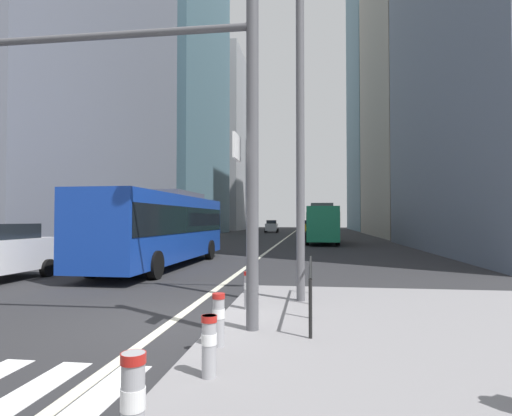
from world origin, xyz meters
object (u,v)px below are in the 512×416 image
(car_receding_far, at_px, (306,227))
(traffic_signal_gantry, at_px, (146,110))
(bollard_front, at_px, (133,406))
(bollard_right, at_px, (219,317))
(street_lamp_post, at_px, (300,87))
(car_oncoming_mid, at_px, (272,226))
(bollard_back, at_px, (248,288))
(city_bus_red_receding, at_px, (321,222))
(bollard_left, at_px, (209,343))
(car_receding_near, at_px, (321,227))
(city_bus_blue_oncoming, at_px, (162,225))

(car_receding_far, bearing_deg, traffic_signal_gantry, -92.49)
(traffic_signal_gantry, height_order, bollard_front, traffic_signal_gantry)
(car_receding_far, bearing_deg, bollard_right, -90.74)
(street_lamp_post, bearing_deg, bollard_front, -99.13)
(car_oncoming_mid, xyz_separation_m, bollard_back, (4.85, -55.77, -0.39))
(city_bus_red_receding, relative_size, bollard_left, 14.42)
(car_oncoming_mid, relative_size, car_receding_near, 1.01)
(bollard_front, bearing_deg, city_bus_blue_oncoming, 109.76)
(bollard_left, distance_m, bollard_right, 1.23)
(city_bus_blue_oncoming, bearing_deg, car_receding_far, 82.25)
(bollard_right, bearing_deg, car_receding_far, 89.26)
(car_receding_near, height_order, bollard_back, car_receding_near)
(traffic_signal_gantry, bearing_deg, city_bus_red_receding, 82.58)
(car_oncoming_mid, height_order, bollard_back, car_oncoming_mid)
(car_receding_near, relative_size, bollard_front, 4.49)
(car_receding_far, xyz_separation_m, bollard_right, (-0.69, -53.90, -0.39))
(city_bus_red_receding, distance_m, car_receding_far, 23.47)
(car_receding_far, height_order, bollard_left, car_receding_far)
(street_lamp_post, xyz_separation_m, bollard_left, (-1.00, -4.92, -4.71))
(bollard_back, bearing_deg, city_bus_blue_oncoming, 121.10)
(traffic_signal_gantry, distance_m, bollard_right, 3.98)
(bollard_left, height_order, bollard_right, bollard_right)
(car_receding_near, height_order, bollard_right, car_receding_near)
(bollard_back, bearing_deg, street_lamp_post, 43.73)
(traffic_signal_gantry, relative_size, bollard_left, 7.93)
(car_receding_far, relative_size, traffic_signal_gantry, 0.72)
(car_oncoming_mid, bearing_deg, bollard_left, -85.25)
(car_receding_near, relative_size, bollard_right, 5.10)
(car_oncoming_mid, bearing_deg, bollard_right, -85.31)
(city_bus_blue_oncoming, relative_size, car_receding_near, 2.75)
(city_bus_blue_oncoming, distance_m, street_lamp_post, 10.38)
(car_receding_far, height_order, bollard_right, car_receding_far)
(car_receding_far, distance_m, traffic_signal_gantry, 53.06)
(car_receding_near, xyz_separation_m, traffic_signal_gantry, (-4.24, -48.48, 3.12))
(car_oncoming_mid, distance_m, car_receding_near, 11.62)
(bollard_left, bearing_deg, city_bus_red_receding, 86.26)
(city_bus_blue_oncoming, relative_size, bollard_back, 14.06)
(city_bus_red_receding, xyz_separation_m, car_receding_far, (-1.54, 23.40, -0.85))
(city_bus_blue_oncoming, height_order, car_receding_near, city_bus_blue_oncoming)
(city_bus_blue_oncoming, distance_m, traffic_signal_gantry, 11.05)
(city_bus_red_receding, distance_m, car_oncoming_mid, 28.80)
(car_receding_far, relative_size, bollard_right, 5.37)
(street_lamp_post, xyz_separation_m, bollard_back, (-1.10, -1.05, -4.68))
(city_bus_blue_oncoming, bearing_deg, street_lamp_post, -50.16)
(car_receding_far, height_order, traffic_signal_gantry, traffic_signal_gantry)
(car_receding_near, bearing_deg, bollard_right, -93.04)
(city_bus_blue_oncoming, height_order, city_bus_red_receding, same)
(car_receding_near, bearing_deg, car_receding_far, 113.58)
(city_bus_red_receding, bearing_deg, bollard_left, -93.74)
(city_bus_blue_oncoming, height_order, traffic_signal_gantry, traffic_signal_gantry)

